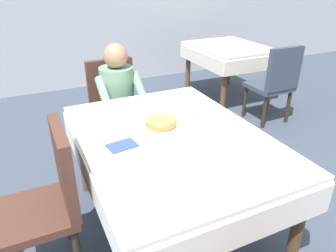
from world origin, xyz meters
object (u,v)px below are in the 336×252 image
at_px(dining_table_main, 172,147).
at_px(background_chair_empty, 276,80).
at_px(chair_left_side, 50,195).
at_px(fork_left_of_plate, 135,135).
at_px(diner_person, 119,95).
at_px(background_table_far, 228,54).
at_px(breakfast_stack, 161,122).
at_px(chair_diner, 115,103).
at_px(plate_breakfast, 161,127).
at_px(cup_coffee, 188,116).
at_px(spoon_near_edge, 191,150).
at_px(knife_right_of_plate, 188,124).

xyz_separation_m(dining_table_main, background_chair_empty, (1.83, 1.05, -0.12)).
height_order(chair_left_side, fork_left_of_plate, chair_left_side).
bearing_deg(diner_person, background_table_far, -152.33).
bearing_deg(background_table_far, breakfast_stack, -134.69).
relative_size(chair_diner, diner_person, 0.83).
bearing_deg(plate_breakfast, chair_diner, 90.72).
height_order(chair_left_side, cup_coffee, chair_left_side).
distance_m(diner_person, chair_left_side, 1.26).
distance_m(plate_breakfast, cup_coffee, 0.21).
height_order(diner_person, cup_coffee, diner_person).
relative_size(fork_left_of_plate, background_chair_empty, 0.19).
distance_m(chair_diner, background_table_far, 2.05).
bearing_deg(background_table_far, spoon_near_edge, -129.43).
xyz_separation_m(breakfast_stack, spoon_near_edge, (0.04, -0.33, -0.04)).
bearing_deg(chair_left_side, breakfast_stack, -81.07).
distance_m(cup_coffee, knife_right_of_plate, 0.05).
relative_size(diner_person, background_table_far, 1.00).
distance_m(fork_left_of_plate, spoon_near_edge, 0.39).
relative_size(diner_person, cup_coffee, 9.91).
xyz_separation_m(chair_diner, breakfast_stack, (0.01, -1.05, 0.25)).
relative_size(breakfast_stack, knife_right_of_plate, 1.07).
height_order(chair_left_side, background_chair_empty, same).
bearing_deg(cup_coffee, background_chair_empty, 29.05).
bearing_deg(breakfast_stack, background_chair_empty, 26.55).
xyz_separation_m(diner_person, knife_right_of_plate, (0.20, -0.92, 0.07)).
bearing_deg(spoon_near_edge, fork_left_of_plate, 139.04).
bearing_deg(fork_left_of_plate, diner_person, -11.08).
distance_m(diner_person, background_table_far, 2.11).
xyz_separation_m(knife_right_of_plate, background_table_far, (1.67, 1.90, -0.12)).
distance_m(fork_left_of_plate, background_chair_empty, 2.27).
bearing_deg(breakfast_stack, spoon_near_edge, -82.60).
xyz_separation_m(knife_right_of_plate, spoon_near_edge, (-0.15, -0.31, 0.00)).
xyz_separation_m(chair_diner, plate_breakfast, (0.01, -1.05, 0.22)).
bearing_deg(knife_right_of_plate, plate_breakfast, 85.66).
xyz_separation_m(diner_person, chair_left_side, (-0.73, -1.01, -0.14)).
xyz_separation_m(chair_left_side, spoon_near_edge, (0.79, -0.21, 0.21)).
height_order(chair_diner, cup_coffee, chair_diner).
bearing_deg(knife_right_of_plate, diner_person, 14.18).
bearing_deg(chair_diner, dining_table_main, 91.93).
bearing_deg(diner_person, background_chair_empty, -179.03).
relative_size(chair_diner, background_chair_empty, 1.00).
height_order(dining_table_main, plate_breakfast, plate_breakfast).
xyz_separation_m(breakfast_stack, fork_left_of_plate, (-0.19, -0.02, -0.04)).
height_order(dining_table_main, diner_person, diner_person).
bearing_deg(breakfast_stack, plate_breakfast, 128.27).
height_order(breakfast_stack, background_table_far, breakfast_stack).
xyz_separation_m(chair_diner, diner_person, (-0.00, -0.16, 0.14)).
distance_m(breakfast_stack, background_table_far, 2.65).
height_order(cup_coffee, background_table_far, cup_coffee).
xyz_separation_m(spoon_near_edge, background_table_far, (1.82, 2.21, -0.12)).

